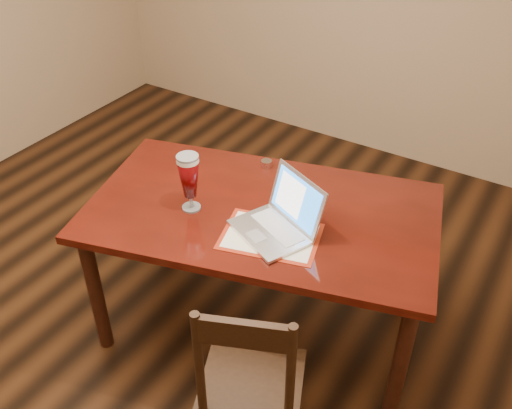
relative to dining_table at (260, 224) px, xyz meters
The scene contains 4 objects.
ground 0.94m from the dining_table, 151.88° to the right, with size 5.00×5.00×0.00m, color black.
room_shell 1.19m from the dining_table, 151.88° to the right, with size 4.51×5.01×2.71m.
dining_table is the anchor object (origin of this frame).
dining_chair 0.83m from the dining_table, 61.38° to the right, with size 0.56×0.55×1.02m.
Camera 1 is at (1.71, -1.68, 2.51)m, focal length 40.00 mm.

